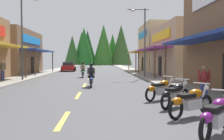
{
  "coord_description": "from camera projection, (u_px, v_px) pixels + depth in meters",
  "views": [
    {
      "loc": [
        1.1,
        0.75,
        1.78
      ],
      "look_at": [
        2.02,
        20.87,
        0.95
      ],
      "focal_mm": 40.9,
      "sensor_mm": 36.0,
      "label": 1
    }
  ],
  "objects": [
    {
      "name": "centerline_dashes",
      "position": [
        93.0,
        72.0,
        36.66
      ],
      "size": [
        0.16,
        73.93,
        0.01
      ],
      "color": "#E0C64C",
      "rests_on": "ground"
    },
    {
      "name": "streetlamp_left",
      "position": [
        25.0,
        27.0,
        20.9
      ],
      "size": [
        2.08,
        0.3,
        6.91
      ],
      "color": "#474C51",
      "rests_on": "ground"
    },
    {
      "name": "storefront_right_far",
      "position": [
        172.0,
        48.0,
        37.99
      ],
      "size": [
        10.79,
        9.67,
        6.95
      ],
      "color": "tan",
      "rests_on": "ground"
    },
    {
      "name": "treeline_backdrop",
      "position": [
        98.0,
        47.0,
        84.05
      ],
      "size": [
        22.03,
        13.18,
        13.18
      ],
      "color": "#216423",
      "rests_on": "ground"
    },
    {
      "name": "motorcycle_parked_right_2",
      "position": [
        175.0,
        94.0,
        9.51
      ],
      "size": [
        1.56,
        1.61,
        1.04
      ],
      "rotation": [
        0.0,
        0.0,
        0.8
      ],
      "color": "black",
      "rests_on": "ground"
    },
    {
      "name": "ground",
      "position": [
        92.0,
        73.0,
        34.17
      ],
      "size": [
        9.9,
        99.93,
        0.1
      ],
      "primitive_type": "cube",
      "color": "#4C4C4F"
    },
    {
      "name": "sidewalk_right",
      "position": [
        138.0,
        72.0,
        34.45
      ],
      "size": [
        2.44,
        99.93,
        0.12
      ],
      "primitive_type": "cube",
      "color": "gray",
      "rests_on": "ground"
    },
    {
      "name": "sidewalk_left",
      "position": [
        46.0,
        72.0,
        33.89
      ],
      "size": [
        2.44,
        99.93,
        0.12
      ],
      "primitive_type": "cube",
      "color": "gray",
      "rests_on": "ground"
    },
    {
      "name": "pedestrian_browsing",
      "position": [
        204.0,
        81.0,
        10.71
      ],
      "size": [
        0.56,
        0.31,
        1.54
      ],
      "rotation": [
        0.0,
        0.0,
        1.72
      ],
      "color": "#333F8C",
      "rests_on": "ground"
    },
    {
      "name": "streetlamp_right",
      "position": [
        142.0,
        33.0,
        24.29
      ],
      "size": [
        2.08,
        0.3,
        6.64
      ],
      "color": "#474C51",
      "rests_on": "ground"
    },
    {
      "name": "pedestrian_by_shop",
      "position": [
        2.0,
        69.0,
        20.43
      ],
      "size": [
        0.56,
        0.31,
        1.78
      ],
      "rotation": [
        0.0,
        0.0,
        4.56
      ],
      "color": "#333F8C",
      "rests_on": "ground"
    },
    {
      "name": "motorcycle_parked_right_1",
      "position": [
        191.0,
        101.0,
        7.9
      ],
      "size": [
        1.83,
        1.28,
        1.04
      ],
      "rotation": [
        0.0,
        0.0,
        0.59
      ],
      "color": "black",
      "rests_on": "ground"
    },
    {
      "name": "parked_car_curbside",
      "position": [
        69.0,
        67.0,
        38.91
      ],
      "size": [
        2.22,
        4.38,
        1.4
      ],
      "rotation": [
        0.0,
        0.0,
        1.62
      ],
      "color": "#B21919",
      "rests_on": "ground"
    },
    {
      "name": "motorcycle_parked_right_3",
      "position": [
        161.0,
        89.0,
        11.21
      ],
      "size": [
        1.73,
        1.42,
        1.04
      ],
      "rotation": [
        0.0,
        0.0,
        0.68
      ],
      "color": "black",
      "rests_on": "ground"
    },
    {
      "name": "rider_cruising_trailing",
      "position": [
        83.0,
        71.0,
        25.39
      ],
      "size": [
        0.6,
        2.14,
        1.57
      ],
      "rotation": [
        0.0,
        0.0,
        1.63
      ],
      "color": "black",
      "rests_on": "ground"
    },
    {
      "name": "motorcycle_parked_right_0",
      "position": [
        217.0,
        115.0,
        5.91
      ],
      "size": [
        1.52,
        1.65,
        1.04
      ],
      "rotation": [
        0.0,
        0.0,
        0.83
      ],
      "color": "black",
      "rests_on": "ground"
    },
    {
      "name": "storefront_right_middle",
      "position": [
        200.0,
        51.0,
        26.89
      ],
      "size": [
        10.34,
        10.81,
        5.41
      ],
      "color": "tan",
      "rests_on": "ground"
    },
    {
      "name": "rider_cruising_lead",
      "position": [
        91.0,
        77.0,
        16.58
      ],
      "size": [
        0.6,
        2.14,
        1.57
      ],
      "rotation": [
        0.0,
        0.0,
        1.59
      ],
      "color": "black",
      "rests_on": "ground"
    },
    {
      "name": "storefront_left_far",
      "position": [
        1.0,
        52.0,
        31.52
      ],
      "size": [
        9.49,
        11.46,
        5.37
      ],
      "color": "brown",
      "rests_on": "ground"
    }
  ]
}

